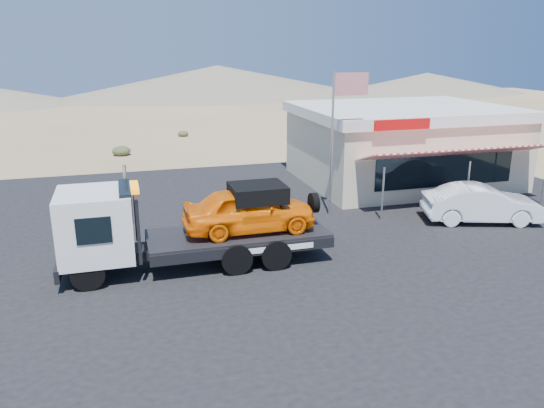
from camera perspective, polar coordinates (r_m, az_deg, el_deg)
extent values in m
plane|color=#8A754F|center=(17.19, -2.76, -7.01)|extent=(120.00, 120.00, 0.00)
cube|color=black|center=(20.36, 0.74, -3.08)|extent=(32.00, 24.00, 0.02)
cylinder|color=black|center=(16.48, -19.20, -7.13)|extent=(0.98, 0.29, 0.98)
cylinder|color=black|center=(18.30, -18.96, -4.71)|extent=(0.98, 0.29, 0.98)
cylinder|color=black|center=(16.75, -3.91, -5.79)|extent=(0.98, 0.54, 0.98)
cylinder|color=black|center=(18.54, -5.22, -3.54)|extent=(0.98, 0.54, 0.98)
cylinder|color=black|center=(17.04, 0.30, -5.34)|extent=(0.98, 0.54, 0.98)
cylinder|color=black|center=(18.81, -1.40, -3.18)|extent=(0.98, 0.54, 0.98)
cube|color=black|center=(17.46, -7.14, -4.40)|extent=(8.05, 0.98, 0.29)
cube|color=white|center=(16.97, -18.46, -2.10)|extent=(2.16, 2.31, 2.06)
cube|color=black|center=(16.75, -15.49, 0.38)|extent=(0.34, 1.96, 0.88)
cube|color=black|center=(16.97, -14.31, -1.93)|extent=(0.10, 2.16, 1.96)
cube|color=orange|center=(16.65, -14.59, 1.75)|extent=(0.25, 1.18, 0.15)
cube|color=black|center=(17.55, -3.69, -3.25)|extent=(5.89, 2.26, 0.15)
imported|color=#FF6F05|center=(17.38, -2.48, -0.62)|extent=(4.32, 1.74, 1.47)
cube|color=black|center=(17.29, -1.55, 1.23)|extent=(1.77, 1.47, 0.54)
imported|color=silver|center=(22.96, 21.63, 0.02)|extent=(4.85, 2.92, 1.51)
cube|color=beige|center=(28.58, 13.73, 5.81)|extent=(10.00, 8.00, 3.40)
cube|color=white|center=(28.29, 14.00, 9.69)|extent=(10.40, 8.40, 0.50)
cube|color=red|center=(23.39, 13.84, 8.30)|extent=(2.60, 0.12, 0.45)
cube|color=black|center=(25.29, 18.17, 3.60)|extent=(7.00, 0.06, 1.60)
cube|color=red|center=(24.40, 19.51, 5.29)|extent=(9.00, 1.73, 0.61)
cylinder|color=#99999E|center=(21.96, 11.82, 1.08)|extent=(0.08, 0.08, 2.20)
cylinder|color=#99999E|center=(24.06, 20.29, 1.76)|extent=(0.08, 0.08, 2.20)
cylinder|color=#99999E|center=(21.83, 6.44, 6.37)|extent=(0.10, 0.10, 6.00)
cube|color=#B20C14|center=(21.83, 8.52, 12.64)|extent=(1.50, 0.02, 0.90)
ellipsoid|color=#364224|center=(36.00, -15.91, 5.57)|extent=(1.19, 1.19, 0.64)
ellipsoid|color=#364224|center=(42.56, -9.55, 7.51)|extent=(0.84, 0.84, 0.45)
cone|color=#726B59|center=(74.72, -5.84, 13.01)|extent=(44.00, 44.00, 4.20)
cone|color=#726B59|center=(82.06, 16.31, 12.36)|extent=(32.00, 32.00, 3.00)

